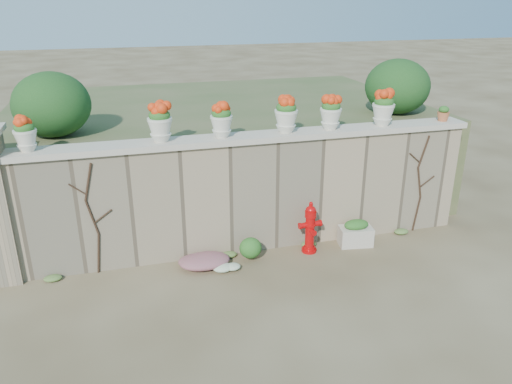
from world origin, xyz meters
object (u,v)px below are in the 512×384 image
object	(u,v)px
planter_box	(356,233)
urn_pot_0	(25,134)
terracotta_pot	(443,114)
fire_hydrant	(310,227)

from	to	relation	value
planter_box	urn_pot_0	xyz separation A→B (m)	(-5.33, 0.46, 2.13)
urn_pot_0	terracotta_pot	size ratio (longest dim) A/B	1.96
fire_hydrant	urn_pot_0	bearing A→B (deg)	170.55
terracotta_pot	planter_box	bearing A→B (deg)	-165.94
planter_box	urn_pot_0	world-z (taller)	urn_pot_0
urn_pot_0	planter_box	bearing A→B (deg)	-4.96
urn_pot_0	terracotta_pot	distance (m)	7.18
planter_box	terracotta_pot	xyz separation A→B (m)	(1.85, 0.46, 2.00)
urn_pot_0	terracotta_pot	world-z (taller)	urn_pot_0
urn_pot_0	terracotta_pot	xyz separation A→B (m)	(7.18, 0.00, -0.14)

